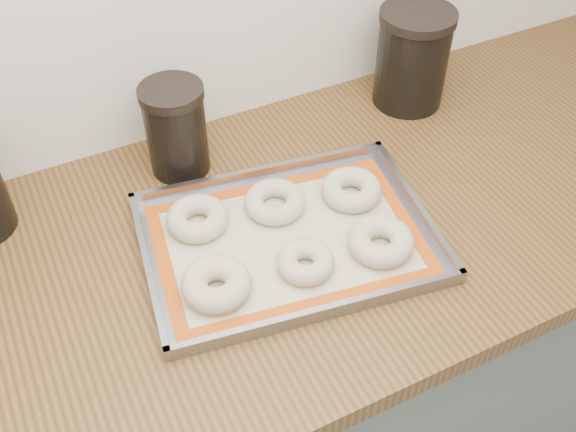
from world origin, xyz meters
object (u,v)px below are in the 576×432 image
bagel_back_mid (275,202)px  canister_right (412,58)px  bagel_back_right (351,190)px  canister_mid (176,129)px  bagel_back_left (197,218)px  baking_tray (288,239)px  bagel_front_left (216,284)px  bagel_front_right (381,241)px  bagel_front_mid (305,262)px

bagel_back_mid → canister_right: 0.42m
bagel_back_right → canister_mid: size_ratio=0.61×
bagel_back_left → canister_mid: bearing=79.9°
bagel_back_mid → canister_mid: bearing=120.0°
baking_tray → bagel_front_left: bearing=-161.2°
bagel_back_left → bagel_front_right: bearing=-36.5°
bagel_back_mid → canister_mid: 0.21m
baking_tray → bagel_back_left: size_ratio=4.95×
bagel_front_right → canister_right: size_ratio=0.54×
bagel_front_right → bagel_back_right: bagel_front_right is taller
baking_tray → canister_mid: 0.28m
bagel_front_right → canister_right: (0.27, 0.33, 0.08)m
bagel_back_left → canister_right: bearing=16.5°
bagel_front_left → bagel_back_mid: bagel_front_left is taller
bagel_back_left → bagel_back_mid: bagel_back_left is taller
canister_mid → canister_right: 0.48m
bagel_front_mid → bagel_back_left: bagel_back_left is taller
bagel_back_left → bagel_front_mid: bearing=-54.5°
bagel_front_mid → bagel_front_right: bearing=-7.4°
baking_tray → canister_right: size_ratio=2.59×
bagel_front_mid → canister_mid: size_ratio=0.53×
bagel_front_right → bagel_back_left: size_ratio=1.03×
bagel_back_left → baking_tray: bearing=-38.8°
bagel_front_left → bagel_back_right: (0.28, 0.09, -0.00)m
baking_tray → bagel_front_mid: (-0.00, -0.07, 0.01)m
canister_mid → canister_right: bearing=-0.8°
bagel_front_right → bagel_back_right: size_ratio=1.02×
baking_tray → bagel_front_mid: size_ratio=5.65×
baking_tray → bagel_front_left: bagel_front_left is taller
bagel_front_right → bagel_back_mid: (-0.11, 0.16, -0.00)m
bagel_back_left → canister_right: canister_right is taller
bagel_front_left → bagel_back_left: (0.02, 0.14, -0.00)m
bagel_front_mid → bagel_back_left: size_ratio=0.88×
bagel_front_mid → canister_right: canister_right is taller
bagel_back_mid → canister_right: size_ratio=0.53×
bagel_front_left → canister_right: size_ratio=0.54×
bagel_front_mid → bagel_back_mid: bearing=83.6°
bagel_front_mid → bagel_front_right: bagel_front_right is taller
bagel_front_mid → bagel_front_left: bearing=172.8°
canister_mid → bagel_back_mid: bearing=-60.0°
bagel_front_mid → canister_right: bearing=38.4°
bagel_back_mid → baking_tray: bearing=-99.6°
baking_tray → bagel_back_mid: bearing=80.4°
bagel_back_left → bagel_front_left: bearing=-99.7°
bagel_front_right → bagel_back_right: 0.13m
baking_tray → bagel_front_left: (-0.14, -0.05, 0.02)m
bagel_front_left → bagel_front_right: bagel_front_left is taller
bagel_front_right → canister_mid: bearing=122.3°
bagel_back_right → canister_mid: bearing=137.8°
bagel_front_right → canister_right: 0.43m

